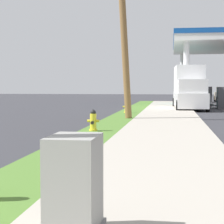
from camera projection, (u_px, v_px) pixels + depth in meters
name	position (u px, v px, depth m)	size (l,w,h in m)	color
fire_hydrant_second	(93.00, 122.00, 14.21)	(0.42, 0.38, 0.74)	yellow
fire_hydrant_third	(126.00, 107.00, 23.86)	(0.42, 0.37, 0.74)	yellow
utility_pole_midground	(124.00, 28.00, 19.61)	(1.40, 0.34, 8.52)	olive
utility_cabinet	(74.00, 190.00, 4.26)	(0.56, 0.76, 1.05)	slate
truck_white_at_forecourt	(189.00, 89.00, 29.10)	(2.35, 6.47, 3.11)	white
truck_teal_at_far_bay	(189.00, 95.00, 36.00)	(2.53, 5.55, 1.97)	#197075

